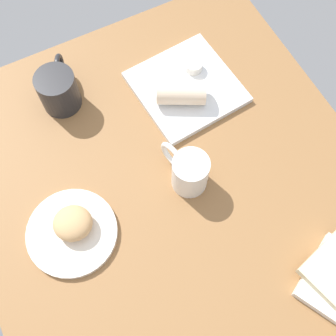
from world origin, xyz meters
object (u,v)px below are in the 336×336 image
object	(u,v)px
square_plate	(186,87)
second_mug	(189,171)
round_plate	(72,233)
coffee_mug	(58,89)
scone_pastry	(73,223)
breakfast_wrap	(181,92)
sauce_cup	(194,66)

from	to	relation	value
square_plate	second_mug	bearing A→B (deg)	152.81
round_plate	coffee_mug	xyz separation A→B (cm)	(32.82, -10.65, 4.49)
scone_pastry	square_plate	bearing A→B (deg)	-61.38
scone_pastry	breakfast_wrap	distance (cm)	39.97
breakfast_wrap	second_mug	bearing A→B (deg)	4.74
square_plate	breakfast_wrap	bearing A→B (deg)	133.10
sauce_cup	breakfast_wrap	distance (cm)	9.86
round_plate	coffee_mug	size ratio (longest dim) A/B	1.40
square_plate	second_mug	distance (cm)	25.41
square_plate	breakfast_wrap	xyz separation A→B (cm)	(-2.95, 3.15, 3.81)
coffee_mug	breakfast_wrap	bearing A→B (deg)	-117.99
square_plate	breakfast_wrap	world-z (taller)	breakfast_wrap
scone_pastry	breakfast_wrap	xyz separation A→B (cm)	(18.19, -35.59, 0.82)
breakfast_wrap	coffee_mug	xyz separation A→B (cm)	(13.85, 26.06, 0.58)
scone_pastry	sauce_cup	world-z (taller)	scone_pastry
round_plate	square_plate	size ratio (longest dim) A/B	0.83
scone_pastry	breakfast_wrap	bearing A→B (deg)	-62.93
round_plate	scone_pastry	xyz separation A→B (cm)	(0.78, -1.13, 3.09)
scone_pastry	coffee_mug	size ratio (longest dim) A/B	0.60
scone_pastry	coffee_mug	distance (cm)	33.46
scone_pastry	second_mug	world-z (taller)	second_mug
scone_pastry	square_plate	world-z (taller)	scone_pastry
round_plate	scone_pastry	size ratio (longest dim) A/B	2.34
second_mug	sauce_cup	bearing A→B (deg)	-30.65
coffee_mug	second_mug	world-z (taller)	same
square_plate	coffee_mug	xyz separation A→B (cm)	(10.90, 29.21, 4.39)
coffee_mug	second_mug	xyz separation A→B (cm)	(-33.17, -17.77, -0.01)
square_plate	sauce_cup	distance (cm)	5.80
sauce_cup	scone_pastry	bearing A→B (deg)	120.18
coffee_mug	second_mug	bearing A→B (deg)	-151.81
sauce_cup	second_mug	world-z (taller)	second_mug
square_plate	sauce_cup	world-z (taller)	sauce_cup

